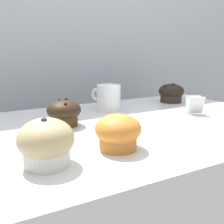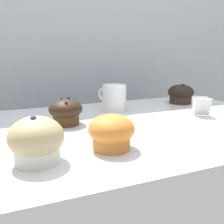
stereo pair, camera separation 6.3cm
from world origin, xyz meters
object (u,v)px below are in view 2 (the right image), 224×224
Objects in this scene: coffee_cup at (114,97)px; muffin_back_left at (111,132)px; muffin_back_right at (181,94)px; muffin_front_center at (36,141)px; muffin_front_left at (66,112)px.

muffin_back_left is at bearing -114.18° from coffee_cup.
muffin_back_left is 0.98× the size of muffin_back_right.
muffin_front_left is (0.11, 0.23, -0.01)m from muffin_front_center.
muffin_front_center reaches higher than coffee_cup.
coffee_cup is at bearing 29.63° from muffin_front_left.
muffin_back_left is 1.04× the size of muffin_front_left.
muffin_front_left is at bearing -165.69° from muffin_back_right.
muffin_back_left is at bearing -141.87° from muffin_back_right.
muffin_front_left is 0.79× the size of coffee_cup.
muffin_back_left is 0.82× the size of coffee_cup.
muffin_back_left is 0.37m from coffee_cup.
muffin_front_center is at bearing -131.58° from coffee_cup.
muffin_back_left is (0.16, 0.01, -0.01)m from muffin_front_center.
muffin_front_center is at bearing -149.15° from muffin_back_right.
muffin_back_right is 0.84× the size of coffee_cup.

